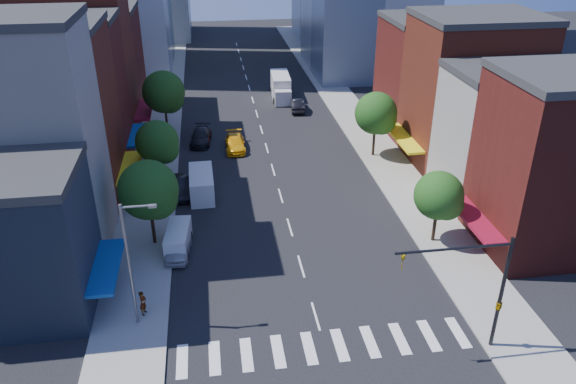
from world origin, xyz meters
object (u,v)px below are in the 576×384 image
at_px(parked_car_third, 201,138).
at_px(cargo_van_near, 178,239).
at_px(cargo_van_far, 202,185).
at_px(traffic_car_far, 281,89).
at_px(traffic_car_oncoming, 297,105).
at_px(pedestrian_far, 110,262).
at_px(parked_car_rear, 201,137).
at_px(taxi, 235,143).
at_px(pedestrian_near, 143,303).
at_px(parked_car_second, 181,187).
at_px(parked_car_front, 178,246).
at_px(box_truck, 281,87).

distance_m(parked_car_third, cargo_van_near, 22.81).
relative_size(cargo_van_far, traffic_car_far, 1.23).
relative_size(traffic_car_oncoming, pedestrian_far, 2.71).
xyz_separation_m(parked_car_rear, taxi, (3.88, -2.57, -0.01)).
bearing_deg(parked_car_rear, parked_car_third, -83.64).
height_order(cargo_van_near, pedestrian_near, pedestrian_near).
bearing_deg(traffic_car_far, parked_car_second, 63.63).
height_order(traffic_car_oncoming, traffic_car_far, traffic_car_oncoming).
relative_size(parked_car_front, traffic_car_far, 1.00).
height_order(cargo_van_far, pedestrian_near, cargo_van_far).
bearing_deg(parked_car_third, pedestrian_far, -99.67).
relative_size(cargo_van_near, traffic_car_oncoming, 0.91).
xyz_separation_m(cargo_van_far, box_truck, (11.64, 29.29, 0.38)).
relative_size(parked_car_second, cargo_van_near, 1.09).
relative_size(parked_car_third, cargo_van_far, 0.83).
height_order(pedestrian_near, pedestrian_far, pedestrian_far).
bearing_deg(parked_car_front, pedestrian_near, -100.58).
bearing_deg(pedestrian_far, taxi, 148.46).
xyz_separation_m(traffic_car_oncoming, pedestrian_near, (-17.25, -40.74, 0.24)).
bearing_deg(traffic_car_oncoming, parked_car_second, 61.98).
distance_m(parked_car_third, cargo_van_far, 13.51).
bearing_deg(parked_car_rear, box_truck, 59.71).
bearing_deg(pedestrian_far, parked_car_second, 152.09).
distance_m(pedestrian_near, pedestrian_far, 6.06).
distance_m(box_truck, pedestrian_far, 45.27).
distance_m(parked_car_front, cargo_van_far, 10.24).
height_order(cargo_van_far, taxi, cargo_van_far).
height_order(cargo_van_far, pedestrian_far, cargo_van_far).
relative_size(taxi, traffic_car_far, 1.17).
relative_size(parked_car_rear, traffic_car_oncoming, 1.08).
xyz_separation_m(parked_car_front, parked_car_third, (2.00, 23.53, -0.13)).
relative_size(parked_car_front, parked_car_third, 0.98).
bearing_deg(pedestrian_near, cargo_van_far, 3.24).
bearing_deg(taxi, parked_car_second, -118.85).
bearing_deg(pedestrian_near, parked_car_rear, 9.08).
xyz_separation_m(parked_car_third, taxi, (3.88, -2.42, 0.13)).
bearing_deg(traffic_car_far, traffic_car_oncoming, 98.17).
distance_m(taxi, box_truck, 19.81).
height_order(parked_car_rear, taxi, parked_car_rear).
relative_size(traffic_car_oncoming, box_truck, 0.60).
height_order(parked_car_second, taxi, parked_car_second).
bearing_deg(cargo_van_far, cargo_van_near, -103.41).
bearing_deg(box_truck, pedestrian_near, -106.03).
relative_size(parked_car_front, box_truck, 0.55).
bearing_deg(pedestrian_far, traffic_car_oncoming, 144.13).
distance_m(traffic_car_far, pedestrian_far, 46.74).
height_order(parked_car_front, box_truck, box_truck).
height_order(cargo_van_near, box_truck, box_truck).
bearing_deg(cargo_van_near, pedestrian_far, -145.67).
bearing_deg(pedestrian_near, parked_car_front, 0.32).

